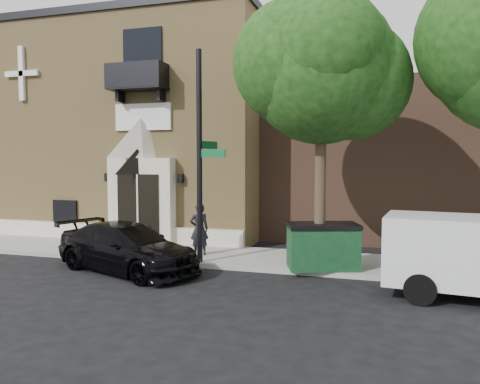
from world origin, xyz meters
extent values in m
plane|color=black|center=(0.00, 0.00, 0.00)|extent=(120.00, 120.00, 0.00)
cube|color=gray|center=(1.00, 1.50, 0.07)|extent=(42.00, 3.00, 0.15)
cube|color=tan|center=(-3.00, 8.00, 4.50)|extent=(12.00, 10.00, 9.00)
cube|color=black|center=(-3.00, 8.00, 9.15)|extent=(12.20, 10.20, 0.30)
cube|color=white|center=(-3.00, 2.88, 0.45)|extent=(12.00, 0.30, 0.60)
cube|color=white|center=(-1.00, 2.75, 1.75)|extent=(2.60, 0.55, 3.20)
pyramid|color=white|center=(-1.00, 2.75, 4.10)|extent=(2.60, 0.55, 1.50)
cube|color=black|center=(-1.00, 2.46, 1.45)|extent=(1.70, 0.06, 2.60)
cube|color=white|center=(-1.00, 2.42, 1.45)|extent=(0.06, 0.04, 2.60)
cube|color=white|center=(-1.00, 2.94, 4.90)|extent=(2.30, 0.10, 1.00)
cube|color=black|center=(-1.00, 2.55, 5.90)|extent=(2.20, 0.90, 0.10)
cube|color=black|center=(-1.00, 2.12, 6.35)|extent=(2.20, 0.06, 0.90)
cube|color=black|center=(-2.05, 2.55, 6.35)|extent=(0.06, 0.90, 0.90)
cube|color=black|center=(0.05, 2.55, 6.35)|extent=(0.06, 0.90, 0.90)
cube|color=black|center=(-1.00, 2.97, 7.10)|extent=(1.60, 0.08, 2.20)
cube|color=white|center=(-6.50, 2.92, 6.80)|extent=(0.22, 0.14, 2.20)
cube|color=white|center=(-6.50, 2.92, 6.80)|extent=(1.60, 0.14, 0.22)
cube|color=black|center=(-4.60, 2.95, 1.15)|extent=(1.10, 0.10, 1.00)
cube|color=red|center=(-4.60, 2.98, 1.15)|extent=(0.85, 0.06, 0.75)
cube|color=black|center=(-2.55, 2.88, 2.60)|extent=(0.18, 0.18, 0.32)
cube|color=black|center=(0.55, 2.88, 2.60)|extent=(0.18, 0.18, 0.32)
cylinder|color=#38281C|center=(6.00, 0.45, 2.25)|extent=(0.32, 0.32, 4.20)
sphere|color=#12350E|center=(6.00, 0.45, 5.82)|extent=(4.20, 4.20, 4.20)
sphere|color=#12350E|center=(6.80, 0.75, 5.52)|extent=(3.36, 3.36, 3.36)
sphere|color=#12350E|center=(5.30, 0.25, 6.02)|extent=(3.57, 3.57, 3.57)
sphere|color=#12350E|center=(6.20, -0.25, 6.22)|extent=(3.15, 3.15, 3.15)
imported|color=black|center=(0.54, -0.98, 0.71)|extent=(5.26, 3.50, 1.42)
cylinder|color=black|center=(8.57, -1.89, 0.36)|extent=(0.75, 0.32, 0.72)
cylinder|color=black|center=(8.78, -0.09, 0.36)|extent=(0.75, 0.32, 0.72)
cylinder|color=black|center=(2.38, 0.20, 3.37)|extent=(0.17, 0.17, 6.44)
cube|color=#0C552A|center=(2.85, 0.08, 3.48)|extent=(0.89, 0.27, 0.24)
cube|color=#0C552A|center=(2.50, 0.67, 3.74)|extent=(0.27, 0.89, 0.24)
cylinder|color=#B70911|center=(6.10, 0.50, 0.19)|extent=(0.40, 0.40, 0.09)
cylinder|color=#B70911|center=(6.10, 0.50, 0.54)|extent=(0.29, 0.29, 0.61)
sphere|color=#B70911|center=(6.10, 0.50, 0.88)|extent=(0.29, 0.29, 0.29)
cylinder|color=#B70911|center=(6.10, 0.50, 0.59)|extent=(0.50, 0.13, 0.13)
cube|color=#0E351B|center=(6.10, 0.42, 0.75)|extent=(2.19, 1.65, 1.19)
cube|color=black|center=(6.10, 0.42, 1.40)|extent=(2.26, 1.72, 0.13)
imported|color=#3C5A2A|center=(-0.74, 2.57, 0.54)|extent=(0.74, 0.65, 0.78)
imported|color=black|center=(1.97, 1.16, 1.00)|extent=(0.74, 0.67, 1.70)
camera|label=1|loc=(7.70, -13.02, 3.30)|focal=35.00mm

